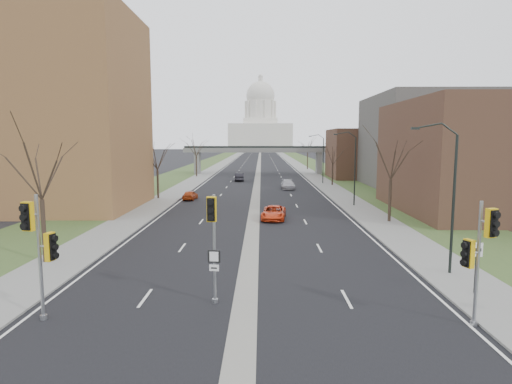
{
  "coord_description": "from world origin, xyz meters",
  "views": [
    {
      "loc": [
        0.77,
        -18.36,
        7.83
      ],
      "look_at": [
        0.41,
        10.95,
        4.25
      ],
      "focal_mm": 30.0,
      "sensor_mm": 36.0,
      "label": 1
    }
  ],
  "objects_px": {
    "speed_limit_sign": "(476,258)",
    "car_right_near": "(274,213)",
    "signal_pole_right": "(479,247)",
    "signal_pole_median": "(213,229)",
    "car_left_far": "(239,177)",
    "car_left_near": "(190,195)",
    "car_right_mid": "(288,184)",
    "signal_pole_left": "(39,240)"
  },
  "relations": [
    {
      "from": "signal_pole_median",
      "to": "speed_limit_sign",
      "type": "relative_size",
      "value": 2.03
    },
    {
      "from": "speed_limit_sign",
      "to": "car_left_far",
      "type": "distance_m",
      "value": 62.42
    },
    {
      "from": "car_right_mid",
      "to": "car_left_far",
      "type": "bearing_deg",
      "value": 121.71
    },
    {
      "from": "speed_limit_sign",
      "to": "car_right_mid",
      "type": "height_order",
      "value": "speed_limit_sign"
    },
    {
      "from": "signal_pole_left",
      "to": "speed_limit_sign",
      "type": "relative_size",
      "value": 2.13
    },
    {
      "from": "speed_limit_sign",
      "to": "car_left_far",
      "type": "height_order",
      "value": "speed_limit_sign"
    },
    {
      "from": "signal_pole_right",
      "to": "car_left_far",
      "type": "relative_size",
      "value": 1.14
    },
    {
      "from": "signal_pole_right",
      "to": "speed_limit_sign",
      "type": "bearing_deg",
      "value": 43.86
    },
    {
      "from": "speed_limit_sign",
      "to": "car_left_far",
      "type": "xyz_separation_m",
      "value": [
        -15.01,
        60.58,
        -1.14
      ]
    },
    {
      "from": "signal_pole_left",
      "to": "car_left_near",
      "type": "xyz_separation_m",
      "value": [
        0.02,
        38.11,
        -3.0
      ]
    },
    {
      "from": "signal_pole_median",
      "to": "car_left_far",
      "type": "xyz_separation_m",
      "value": [
        -1.94,
        62.08,
        -2.9
      ]
    },
    {
      "from": "signal_pole_median",
      "to": "signal_pole_right",
      "type": "distance_m",
      "value": 11.42
    },
    {
      "from": "signal_pole_left",
      "to": "car_right_mid",
      "type": "bearing_deg",
      "value": 87.04
    },
    {
      "from": "car_right_mid",
      "to": "car_right_near",
      "type": "bearing_deg",
      "value": -97.33
    },
    {
      "from": "signal_pole_right",
      "to": "car_right_mid",
      "type": "distance_m",
      "value": 51.48
    },
    {
      "from": "signal_pole_left",
      "to": "car_left_far",
      "type": "height_order",
      "value": "signal_pole_left"
    },
    {
      "from": "signal_pole_right",
      "to": "speed_limit_sign",
      "type": "distance_m",
      "value": 4.61
    },
    {
      "from": "signal_pole_median",
      "to": "car_right_mid",
      "type": "distance_m",
      "value": 49.33
    },
    {
      "from": "signal_pole_left",
      "to": "signal_pole_median",
      "type": "xyz_separation_m",
      "value": [
        7.12,
        1.99,
        0.05
      ]
    },
    {
      "from": "car_right_near",
      "to": "car_right_mid",
      "type": "xyz_separation_m",
      "value": [
        3.04,
        26.61,
        0.05
      ]
    },
    {
      "from": "speed_limit_sign",
      "to": "signal_pole_left",
      "type": "bearing_deg",
      "value": -161.7
    },
    {
      "from": "speed_limit_sign",
      "to": "car_right_mid",
      "type": "xyz_separation_m",
      "value": [
        -6.55,
        47.31,
        -1.19
      ]
    },
    {
      "from": "speed_limit_sign",
      "to": "car_left_far",
      "type": "bearing_deg",
      "value": 112.41
    },
    {
      "from": "car_right_near",
      "to": "signal_pole_right",
      "type": "bearing_deg",
      "value": -67.06
    },
    {
      "from": "signal_pole_right",
      "to": "car_left_far",
      "type": "height_order",
      "value": "signal_pole_right"
    },
    {
      "from": "car_left_near",
      "to": "car_right_mid",
      "type": "height_order",
      "value": "car_right_mid"
    },
    {
      "from": "speed_limit_sign",
      "to": "car_right_near",
      "type": "xyz_separation_m",
      "value": [
        -9.58,
        20.7,
        -1.24
      ]
    },
    {
      "from": "speed_limit_sign",
      "to": "car_right_mid",
      "type": "distance_m",
      "value": 47.78
    },
    {
      "from": "signal_pole_median",
      "to": "speed_limit_sign",
      "type": "distance_m",
      "value": 13.28
    },
    {
      "from": "signal_pole_median",
      "to": "car_right_near",
      "type": "distance_m",
      "value": 22.67
    },
    {
      "from": "car_right_near",
      "to": "car_right_mid",
      "type": "height_order",
      "value": "car_right_mid"
    },
    {
      "from": "car_left_far",
      "to": "car_right_mid",
      "type": "relative_size",
      "value": 0.95
    },
    {
      "from": "car_left_far",
      "to": "car_right_near",
      "type": "height_order",
      "value": "car_left_far"
    },
    {
      "from": "signal_pole_right",
      "to": "car_left_near",
      "type": "height_order",
      "value": "signal_pole_right"
    },
    {
      "from": "car_right_near",
      "to": "car_left_near",
      "type": "bearing_deg",
      "value": 132.87
    },
    {
      "from": "signal_pole_left",
      "to": "car_right_near",
      "type": "xyz_separation_m",
      "value": [
        10.61,
        24.19,
        -2.95
      ]
    },
    {
      "from": "car_left_far",
      "to": "car_right_mid",
      "type": "distance_m",
      "value": 15.74
    },
    {
      "from": "speed_limit_sign",
      "to": "signal_pole_median",
      "type": "bearing_deg",
      "value": -164.96
    },
    {
      "from": "car_right_mid",
      "to": "speed_limit_sign",
      "type": "bearing_deg",
      "value": -82.94
    },
    {
      "from": "car_right_near",
      "to": "signal_pole_median",
      "type": "bearing_deg",
      "value": -93.34
    },
    {
      "from": "car_right_mid",
      "to": "signal_pole_left",
      "type": "bearing_deg",
      "value": -105.86
    },
    {
      "from": "car_left_near",
      "to": "car_left_far",
      "type": "height_order",
      "value": "car_left_far"
    }
  ]
}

